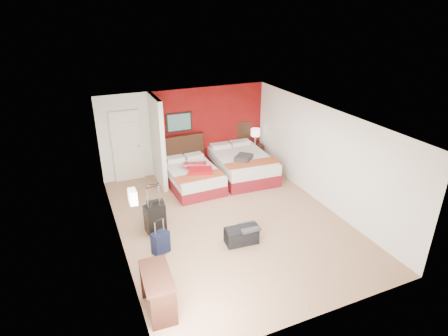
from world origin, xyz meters
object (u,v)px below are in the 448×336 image
bed_left (193,178)px  desk (158,293)px  suitcase_charcoal (156,213)px  duffel_bag (241,235)px  table_lamp (255,137)px  suitcase_black (155,219)px  nightstand (255,153)px  red_suitcase_open (197,168)px  bed_right (242,166)px  suitcase_navy (161,244)px

bed_left → desk: 4.57m
suitcase_charcoal → duffel_bag: (1.48, -1.45, -0.10)m
table_lamp → suitcase_black: size_ratio=0.79×
suitcase_black → duffel_bag: bearing=-46.3°
duffel_bag → desk: desk is taller
suitcase_charcoal → nightstand: bearing=34.6°
red_suitcase_open → suitcase_black: 2.34m
red_suitcase_open → nightstand: (2.30, 1.00, -0.30)m
suitcase_charcoal → suitcase_black: bearing=-105.1°
bed_right → red_suitcase_open: size_ratio=2.46×
desk → red_suitcase_open: bearing=65.2°
red_suitcase_open → desk: desk is taller
red_suitcase_open → nightstand: 2.53m
table_lamp → duffel_bag: table_lamp is taller
suitcase_black → suitcase_charcoal: size_ratio=1.16×
bed_right → suitcase_black: (-3.07, -1.91, 0.00)m
suitcase_charcoal → suitcase_navy: size_ratio=1.16×
red_suitcase_open → suitcase_charcoal: red_suitcase_open is taller
suitcase_black → nightstand: bearing=23.7°
bed_left → bed_right: 1.58m
bed_right → duffel_bag: bed_right is taller
suitcase_black → duffel_bag: (1.58, -1.13, -0.15)m
nightstand → suitcase_charcoal: bearing=-149.4°
table_lamp → suitcase_black: table_lamp is taller
nightstand → suitcase_black: 4.73m
suitcase_black → desk: bearing=-113.2°
bed_right → nightstand: bed_right is taller
suitcase_black → duffel_bag: size_ratio=0.94×
bed_right → red_suitcase_open: (-1.47, -0.23, 0.28)m
suitcase_navy → duffel_bag: suitcase_navy is taller
bed_left → suitcase_charcoal: suitcase_charcoal is taller
bed_right → table_lamp: 1.25m
table_lamp → suitcase_charcoal: bearing=-148.1°
suitcase_charcoal → suitcase_navy: bearing=-97.0°
nightstand → suitcase_navy: bearing=-140.0°
red_suitcase_open → table_lamp: 2.52m
bed_right → suitcase_black: 3.62m
red_suitcase_open → duffel_bag: red_suitcase_open is taller
suitcase_black → suitcase_navy: size_ratio=1.36×
bed_right → desk: 5.55m
bed_left → nightstand: 2.56m
bed_right → red_suitcase_open: red_suitcase_open is taller
suitcase_black → desk: (-0.51, -2.33, 0.06)m
suitcase_charcoal → suitcase_navy: suitcase_charcoal is taller
suitcase_navy → duffel_bag: size_ratio=0.69×
suitcase_navy → duffel_bag: 1.71m
duffel_bag → nightstand: bearing=63.8°
bed_left → suitcase_charcoal: bearing=-135.5°
suitcase_navy → nightstand: bearing=17.5°
bed_right → suitcase_navy: (-3.16, -2.73, -0.08)m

